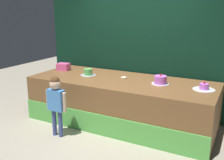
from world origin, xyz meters
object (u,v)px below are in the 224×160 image
Objects in this scene: donut at (124,78)px; cake_right at (204,88)px; pink_box at (63,67)px; child_figure at (56,98)px; cake_center at (160,80)px; cake_left at (88,73)px.

donut is 0.33× the size of cake_right.
donut is at bearing -1.81° from pink_box.
cake_right is (1.47, -0.06, 0.02)m from donut.
child_figure is at bearing -57.37° from pink_box.
cake_right is (0.73, -0.00, -0.03)m from cake_center.
cake_center is at bearing -2.72° from pink_box.
pink_box is 0.70× the size of cake_right.
child_figure reaches higher than cake_left.
cake_center reaches higher than pink_box.
cake_center is at bearing 179.88° from cake_right.
child_figure reaches higher than cake_center.
child_figure is 9.09× the size of donut.
cake_left is at bearing -178.78° from cake_right.
child_figure is at bearing -88.56° from cake_left.
cake_center is (2.20, -0.10, -0.00)m from pink_box.
cake_center is at bearing 1.89° from cake_left.
cake_center is at bearing 36.89° from child_figure.
cake_right is at bearing 1.22° from cake_left.
child_figure is at bearing -121.83° from donut.
child_figure is 4.24× the size of pink_box.
cake_left is 1.47m from cake_center.
child_figure is 1.06m from cake_left.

